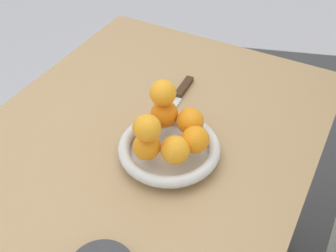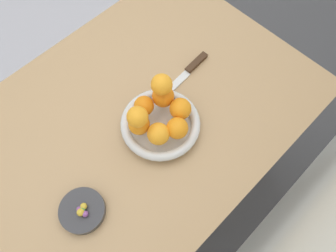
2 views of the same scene
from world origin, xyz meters
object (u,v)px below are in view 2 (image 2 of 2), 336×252
at_px(knife, 184,75).
at_px(orange_4, 180,109).
at_px(orange_2, 157,135).
at_px(candy_dish, 82,211).
at_px(dining_table, 134,131).
at_px(orange_0, 144,106).
at_px(orange_7, 162,85).
at_px(orange_5, 163,96).
at_px(candy_ball_4, 82,211).
at_px(orange_1, 139,124).
at_px(orange_6, 137,117).
at_px(orange_3, 177,128).
at_px(candy_ball_0, 79,209).
at_px(candy_ball_1, 84,206).
at_px(candy_ball_2, 81,212).
at_px(fruit_bowl, 160,124).
at_px(candy_ball_3, 85,214).

bearing_deg(knife, orange_4, 38.85).
xyz_separation_m(orange_2, knife, (-0.22, -0.11, -0.07)).
bearing_deg(orange_2, candy_dish, -0.70).
relative_size(dining_table, orange_0, 19.72).
bearing_deg(orange_7, orange_5, 149.37).
bearing_deg(dining_table, orange_2, 87.75).
distance_m(dining_table, orange_4, 0.21).
bearing_deg(orange_7, candy_dish, 11.31).
relative_size(dining_table, candy_ball_4, 65.98).
bearing_deg(orange_1, orange_6, 52.11).
relative_size(orange_2, orange_6, 1.09).
bearing_deg(candy_ball_4, orange_4, -177.83).
xyz_separation_m(candy_dish, orange_1, (-0.25, -0.05, 0.06)).
bearing_deg(orange_0, candy_ball_4, 16.99).
bearing_deg(orange_7, orange_3, 68.14).
bearing_deg(orange_6, candy_ball_0, 10.39).
relative_size(candy_ball_1, candy_ball_2, 0.85).
height_order(orange_3, candy_ball_2, orange_3).
relative_size(orange_6, orange_7, 0.96).
bearing_deg(fruit_bowl, candy_ball_3, 8.89).
relative_size(fruit_bowl, candy_ball_1, 13.17).
relative_size(orange_0, orange_4, 0.92).
bearing_deg(orange_6, orange_2, 108.10).
distance_m(orange_4, orange_6, 0.13).
bearing_deg(orange_4, candy_ball_0, 0.95).
xyz_separation_m(fruit_bowl, candy_ball_3, (0.31, 0.05, 0.01)).
xyz_separation_m(orange_4, orange_6, (0.12, -0.04, 0.06)).
relative_size(orange_3, candy_ball_3, 3.73).
xyz_separation_m(candy_ball_1, candy_ball_2, (0.01, 0.01, 0.00)).
xyz_separation_m(orange_2, orange_6, (0.02, -0.05, 0.06)).
bearing_deg(candy_ball_3, candy_ball_4, -85.83).
bearing_deg(candy_ball_4, candy_ball_3, 94.17).
distance_m(candy_dish, candy_ball_1, 0.02).
bearing_deg(orange_3, candy_ball_3, -1.67).
distance_m(orange_7, candy_ball_3, 0.38).
bearing_deg(orange_2, candy_ball_3, 3.05).
xyz_separation_m(candy_ball_4, knife, (-0.48, -0.11, -0.03)).
bearing_deg(dining_table, candy_dish, 22.58).
relative_size(orange_4, orange_6, 1.09).
height_order(fruit_bowl, candy_ball_4, fruit_bowl).
height_order(candy_ball_1, candy_ball_4, same).
bearing_deg(fruit_bowl, orange_5, -142.19).
bearing_deg(candy_ball_2, orange_3, 176.55).
relative_size(orange_6, candy_ball_3, 3.51).
bearing_deg(candy_ball_1, candy_ball_3, 61.43).
bearing_deg(fruit_bowl, candy_ball_0, 5.28).
height_order(orange_0, orange_6, orange_6).
xyz_separation_m(fruit_bowl, orange_2, (0.04, 0.03, 0.05)).
relative_size(candy_ball_0, candy_ball_1, 0.85).
distance_m(orange_2, knife, 0.25).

